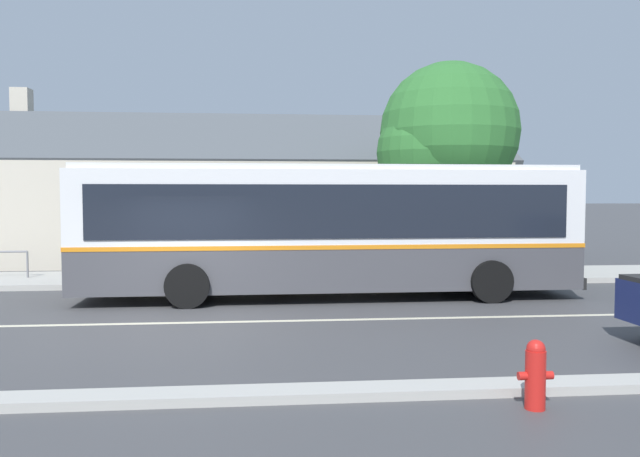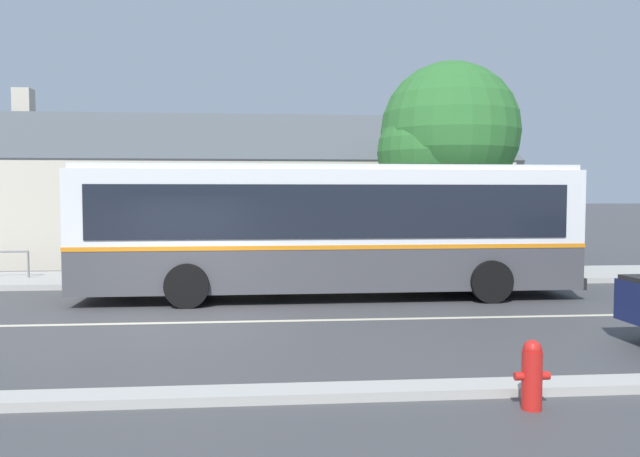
# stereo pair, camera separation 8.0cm
# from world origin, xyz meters

# --- Properties ---
(ground_plane) EXTENTS (300.00, 300.00, 0.00)m
(ground_plane) POSITION_xyz_m (0.00, 0.00, 0.00)
(ground_plane) COLOR #424244
(sidewalk_far) EXTENTS (60.00, 3.00, 0.15)m
(sidewalk_far) POSITION_xyz_m (0.00, 6.00, 0.07)
(sidewalk_far) COLOR #ADAAA3
(sidewalk_far) RESTS_ON ground
(curb_near) EXTENTS (60.00, 0.50, 0.12)m
(curb_near) POSITION_xyz_m (0.00, -4.75, 0.06)
(curb_near) COLOR #ADAAA3
(curb_near) RESTS_ON ground
(lane_divider_stripe) EXTENTS (60.00, 0.16, 0.01)m
(lane_divider_stripe) POSITION_xyz_m (0.00, 0.00, 0.00)
(lane_divider_stripe) COLOR beige
(lane_divider_stripe) RESTS_ON ground
(community_building) EXTENTS (24.68, 8.97, 6.85)m
(community_building) POSITION_xyz_m (-1.49, 13.39, 1.97)
(community_building) COLOR beige
(community_building) RESTS_ON ground
(transit_bus) EXTENTS (12.09, 2.84, 3.23)m
(transit_bus) POSITION_xyz_m (3.26, 2.90, 1.74)
(transit_bus) COLOR #47474C
(transit_bus) RESTS_ON ground
(bench_by_building) EXTENTS (1.53, 0.51, 0.94)m
(bench_by_building) POSITION_xyz_m (-2.67, 5.62, 0.56)
(bench_by_building) COLOR brown
(bench_by_building) RESTS_ON sidewalk_far
(street_tree_primary) EXTENTS (4.51, 4.36, 6.67)m
(street_tree_primary) POSITION_xyz_m (7.31, 6.82, 4.30)
(street_tree_primary) COLOR #4C3828
(street_tree_primary) RESTS_ON ground
(fire_hydrant) EXTENTS (0.42, 0.24, 0.83)m
(fire_hydrant) POSITION_xyz_m (4.84, -5.40, 0.43)
(fire_hydrant) COLOR red
(fire_hydrant) RESTS_ON ground
(bike_rack) EXTENTS (1.16, 0.06, 0.78)m
(bike_rack) POSITION_xyz_m (-5.63, 6.10, 0.68)
(bike_rack) COLOR slate
(bike_rack) RESTS_ON sidewalk_far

